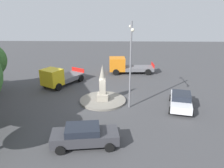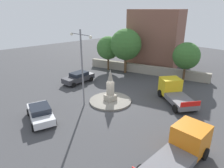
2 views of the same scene
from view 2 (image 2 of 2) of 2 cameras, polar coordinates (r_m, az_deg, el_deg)
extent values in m
plane|color=#424244|center=(22.16, -0.46, -5.04)|extent=(80.00, 80.00, 0.00)
cylinder|color=gray|center=(22.12, -0.46, -4.82)|extent=(4.58, 4.58, 0.19)
cube|color=#9E9687|center=(21.95, -0.46, -3.85)|extent=(1.07, 1.07, 0.62)
cube|color=#9E9687|center=(21.53, -0.47, -1.31)|extent=(0.60, 0.60, 1.48)
cone|color=#9E9687|center=(21.02, -0.48, 2.41)|extent=(0.66, 0.66, 1.47)
cylinder|color=slate|center=(20.27, -8.46, 4.12)|extent=(0.16, 0.16, 7.84)
cylinder|color=slate|center=(18.92, -7.62, 13.62)|extent=(1.61, 0.08, 0.08)
cylinder|color=slate|center=(20.25, -10.28, 13.94)|extent=(1.61, 0.08, 0.08)
sphere|color=#F2EACC|center=(18.28, -6.14, 13.12)|extent=(0.28, 0.28, 0.28)
sphere|color=#F2EACC|center=(20.95, -11.46, 13.80)|extent=(0.28, 0.28, 0.28)
cube|color=#38383D|center=(27.87, -9.53, 1.67)|extent=(2.28, 4.67, 0.69)
cube|color=#1E232D|center=(27.79, -9.36, 2.86)|extent=(1.86, 2.44, 0.46)
cylinder|color=black|center=(26.44, -10.88, -0.29)|extent=(0.30, 0.66, 0.64)
cylinder|color=black|center=(27.75, -13.11, 0.56)|extent=(0.30, 0.66, 0.64)
cylinder|color=black|center=(28.34, -5.94, 1.43)|extent=(0.30, 0.66, 0.64)
cylinder|color=black|center=(29.57, -8.24, 2.15)|extent=(0.30, 0.66, 0.64)
cube|color=silver|center=(19.54, -19.69, -8.04)|extent=(4.57, 2.74, 0.62)
cube|color=#1E232D|center=(19.25, -19.86, -6.63)|extent=(2.34, 2.08, 0.50)
cylinder|color=black|center=(18.51, -15.97, -10.39)|extent=(0.67, 0.36, 0.64)
cylinder|color=black|center=(18.32, -21.57, -11.47)|extent=(0.67, 0.36, 0.64)
cylinder|color=black|center=(21.11, -17.87, -6.55)|extent=(0.67, 0.36, 0.64)
cylinder|color=black|center=(20.94, -22.74, -7.45)|extent=(0.67, 0.36, 0.64)
cube|color=yellow|center=(23.81, 16.23, -0.53)|extent=(2.64, 2.75, 1.84)
cube|color=slate|center=(21.91, 19.04, -4.62)|extent=(4.13, 3.67, 0.52)
cube|color=red|center=(20.36, 21.49, -5.34)|extent=(1.12, 1.77, 0.50)
cylinder|color=black|center=(23.83, 13.55, -2.63)|extent=(0.86, 0.68, 0.84)
cylinder|color=black|center=(24.74, 18.09, -2.23)|extent=(0.86, 0.68, 0.84)
cylinder|color=black|center=(20.73, 17.68, -6.73)|extent=(0.86, 0.68, 0.84)
cylinder|color=black|center=(21.76, 22.69, -6.06)|extent=(0.86, 0.68, 0.84)
cube|color=orange|center=(15.28, 21.49, -13.95)|extent=(2.18, 2.24, 1.79)
cube|color=slate|center=(13.44, 15.07, -22.11)|extent=(2.27, 4.08, 0.48)
cylinder|color=black|center=(16.27, 17.98, -14.96)|extent=(0.32, 0.85, 0.84)
cylinder|color=black|center=(15.68, 24.98, -17.56)|extent=(0.32, 0.85, 0.84)
cube|color=#9E9687|center=(31.90, 9.29, 4.14)|extent=(18.05, 7.41, 1.34)
cube|color=brown|center=(36.49, 12.65, 12.59)|extent=(10.47, 10.83, 9.53)
cylinder|color=brown|center=(29.58, 19.83, 2.90)|extent=(0.31, 0.31, 2.39)
sphere|color=#386B2D|center=(28.97, 20.42, 7.53)|extent=(3.62, 3.62, 3.62)
cylinder|color=brown|center=(33.14, -1.07, 6.01)|extent=(0.32, 0.32, 2.42)
sphere|color=#386B2D|center=(32.59, -1.10, 10.26)|extent=(3.68, 3.68, 3.68)
cylinder|color=brown|center=(31.79, 3.82, 5.69)|extent=(0.42, 0.42, 2.82)
sphere|color=#386B2D|center=(31.13, 3.96, 11.16)|extent=(4.76, 4.76, 4.76)
camera|label=1|loc=(37.30, -24.74, 17.98)|focal=35.79mm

